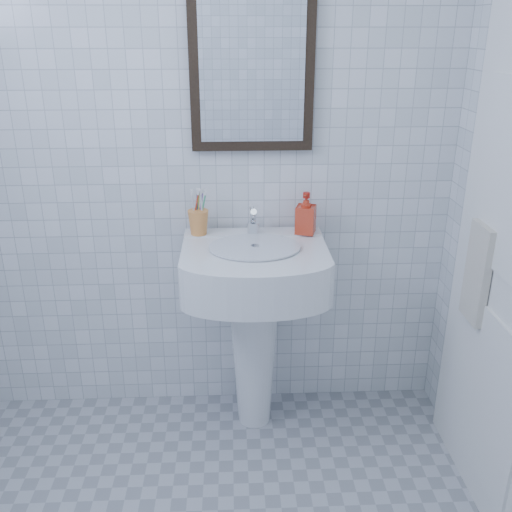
{
  "coord_description": "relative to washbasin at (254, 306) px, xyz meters",
  "views": [
    {
      "loc": [
        0.13,
        -1.2,
        1.72
      ],
      "look_at": [
        0.22,
        0.86,
        0.89
      ],
      "focal_mm": 40.0,
      "sensor_mm": 36.0,
      "label": 1
    }
  ],
  "objects": [
    {
      "name": "wall_back",
      "position": [
        -0.22,
        0.21,
        0.64
      ],
      "size": [
        2.2,
        0.02,
        2.5
      ],
      "primitive_type": "cube",
      "color": "white",
      "rests_on": "ground"
    },
    {
      "name": "toothbrush_cup",
      "position": [
        -0.23,
        0.11,
        0.34
      ],
      "size": [
        0.11,
        0.11,
        0.1
      ],
      "primitive_type": null,
      "rotation": [
        0.0,
        0.0,
        -0.25
      ],
      "color": "#EC8F42",
      "rests_on": "washbasin"
    },
    {
      "name": "faucet",
      "position": [
        0.0,
        0.11,
        0.34
      ],
      "size": [
        0.05,
        0.11,
        0.13
      ],
      "color": "silver",
      "rests_on": "washbasin"
    },
    {
      "name": "hand_towel",
      "position": [
        0.82,
        -0.29,
        0.26
      ],
      "size": [
        0.03,
        0.16,
        0.38
      ],
      "primitive_type": "cube",
      "color": "beige",
      "rests_on": "towel_ring"
    },
    {
      "name": "wall_mirror",
      "position": [
        0.0,
        0.19,
        0.94
      ],
      "size": [
        0.5,
        0.04,
        0.62
      ],
      "color": "black",
      "rests_on": "wall_back"
    },
    {
      "name": "bathroom_door",
      "position": [
        0.86,
        -0.44,
        0.39
      ],
      "size": [
        0.04,
        0.8,
        2.0
      ],
      "primitive_type": "cube",
      "color": "silver",
      "rests_on": "ground"
    },
    {
      "name": "towel_ring",
      "position": [
        0.84,
        -0.29,
        0.44
      ],
      "size": [
        0.01,
        0.18,
        0.18
      ],
      "primitive_type": "torus",
      "rotation": [
        0.0,
        1.57,
        0.0
      ],
      "color": "silver",
      "rests_on": "wall_right"
    },
    {
      "name": "washbasin",
      "position": [
        0.0,
        0.0,
        0.0
      ],
      "size": [
        0.59,
        0.43,
        0.91
      ],
      "color": "white",
      "rests_on": "ground"
    },
    {
      "name": "soap_dispenser",
      "position": [
        0.22,
        0.11,
        0.38
      ],
      "size": [
        0.1,
        0.1,
        0.18
      ],
      "primitive_type": "imported",
      "rotation": [
        0.0,
        0.0,
        -0.29
      ],
      "color": "red",
      "rests_on": "washbasin"
    }
  ]
}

